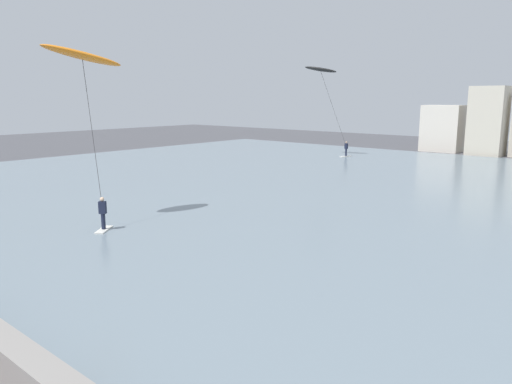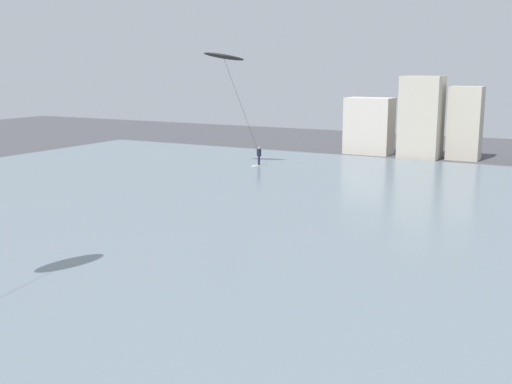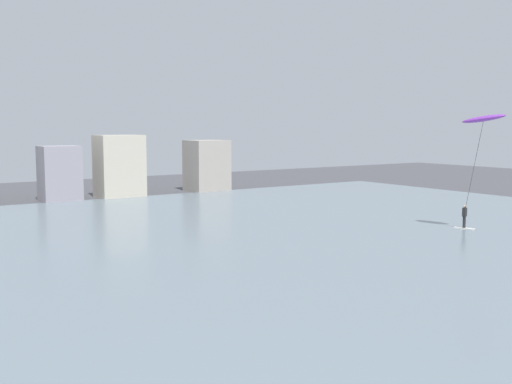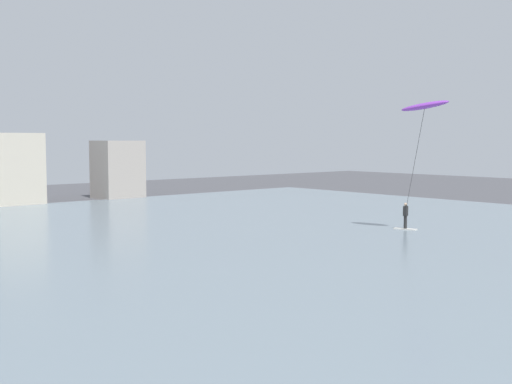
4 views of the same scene
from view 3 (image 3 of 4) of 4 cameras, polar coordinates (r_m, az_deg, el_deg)
name	(u,v)px [view 3 (image 3 of 4)]	position (r m, az deg, el deg)	size (l,w,h in m)	color
water_bay	(130,257)	(33.80, -11.68, -5.95)	(84.00, 52.00, 0.10)	slate
far_shore_buildings	(41,169)	(60.45, -19.45, 2.07)	(36.95, 4.77, 7.70)	beige
kitesurfer_purple	(481,130)	(42.32, 20.30, 5.43)	(1.68, 3.87, 7.87)	silver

